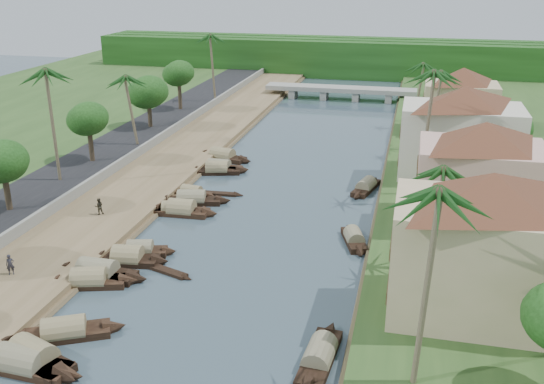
% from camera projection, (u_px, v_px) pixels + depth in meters
% --- Properties ---
extents(ground, '(220.00, 220.00, 0.00)m').
position_uv_depth(ground, '(224.00, 282.00, 48.41)').
color(ground, '#384A54').
rests_on(ground, ground).
extents(left_bank, '(10.00, 180.00, 0.80)m').
position_uv_depth(left_bank, '(144.00, 181.00, 69.95)').
color(left_bank, brown).
rests_on(left_bank, ground).
extents(right_bank, '(16.00, 180.00, 1.20)m').
position_uv_depth(right_bank, '(459.00, 205.00, 62.29)').
color(right_bank, '#28471C').
rests_on(right_bank, ground).
extents(road, '(8.00, 180.00, 1.40)m').
position_uv_depth(road, '(78.00, 173.00, 71.69)').
color(road, black).
rests_on(road, ground).
extents(retaining_wall, '(0.40, 180.00, 1.10)m').
position_uv_depth(retaining_wall, '(110.00, 170.00, 70.53)').
color(retaining_wall, slate).
rests_on(retaining_wall, left_bank).
extents(treeline, '(120.00, 14.00, 8.00)m').
position_uv_depth(treeline, '(357.00, 57.00, 138.07)').
color(treeline, '#17390F').
rests_on(treeline, ground).
extents(bridge, '(28.00, 4.00, 2.40)m').
position_uv_depth(bridge, '(340.00, 90.00, 113.37)').
color(bridge, gray).
rests_on(bridge, ground).
extents(building_near, '(14.85, 14.85, 10.20)m').
position_uv_depth(building_near, '(485.00, 244.00, 40.23)').
color(building_near, '#D2B48D').
rests_on(building_near, right_bank).
extents(building_mid, '(14.11, 14.11, 9.70)m').
position_uv_depth(building_mid, '(480.00, 173.00, 54.67)').
color(building_mid, '#D2A595').
rests_on(building_mid, right_bank).
extents(building_far, '(15.59, 15.59, 10.20)m').
position_uv_depth(building_far, '(461.00, 131.00, 67.55)').
color(building_far, beige).
rests_on(building_far, right_bank).
extents(building_distant, '(12.62, 12.62, 9.20)m').
position_uv_depth(building_distant, '(460.00, 100.00, 85.72)').
color(building_distant, '#D2B48D').
rests_on(building_distant, right_bank).
extents(sampan_0, '(9.09, 2.34, 2.35)m').
position_uv_depth(sampan_0, '(22.00, 364.00, 37.83)').
color(sampan_0, black).
rests_on(sampan_0, ground).
extents(sampan_1, '(8.51, 4.69, 2.46)m').
position_uv_depth(sampan_1, '(33.00, 358.00, 38.41)').
color(sampan_1, black).
rests_on(sampan_1, ground).
extents(sampan_2, '(8.24, 5.32, 2.21)m').
position_uv_depth(sampan_2, '(65.00, 332.00, 41.08)').
color(sampan_2, black).
rests_on(sampan_2, ground).
extents(sampan_3, '(8.91, 2.14, 2.37)m').
position_uv_depth(sampan_3, '(98.00, 273.00, 49.02)').
color(sampan_3, black).
rests_on(sampan_3, ground).
extents(sampan_4, '(8.02, 3.86, 2.23)m').
position_uv_depth(sampan_4, '(89.00, 281.00, 47.75)').
color(sampan_4, black).
rests_on(sampan_4, ground).
extents(sampan_5, '(7.44, 2.69, 2.31)m').
position_uv_depth(sampan_5, '(128.00, 258.00, 51.38)').
color(sampan_5, black).
rests_on(sampan_5, ground).
extents(sampan_6, '(6.61, 3.10, 1.97)m').
position_uv_depth(sampan_6, '(140.00, 251.00, 52.77)').
color(sampan_6, black).
rests_on(sampan_6, ground).
extents(sampan_7, '(6.64, 2.70, 1.80)m').
position_uv_depth(sampan_7, '(173.00, 210.00, 61.68)').
color(sampan_7, black).
rests_on(sampan_7, ground).
extents(sampan_8, '(7.84, 2.32, 2.39)m').
position_uv_depth(sampan_8, '(182.00, 210.00, 61.42)').
color(sampan_8, black).
rests_on(sampan_8, ground).
extents(sampan_9, '(8.77, 3.53, 2.18)m').
position_uv_depth(sampan_9, '(192.00, 200.00, 64.21)').
color(sampan_9, black).
rests_on(sampan_9, ground).
extents(sampan_10, '(6.47, 2.19, 1.81)m').
position_uv_depth(sampan_10, '(191.00, 193.00, 66.08)').
color(sampan_10, black).
rests_on(sampan_10, ground).
extents(sampan_11, '(7.99, 3.65, 2.24)m').
position_uv_depth(sampan_11, '(217.00, 170.00, 73.50)').
color(sampan_11, black).
rests_on(sampan_11, ground).
extents(sampan_12, '(7.93, 1.75, 1.92)m').
position_uv_depth(sampan_12, '(219.00, 167.00, 74.77)').
color(sampan_12, black).
rests_on(sampan_12, ground).
extents(sampan_13, '(8.87, 3.79, 2.36)m').
position_uv_depth(sampan_13, '(223.00, 157.00, 78.65)').
color(sampan_13, black).
rests_on(sampan_13, ground).
extents(sampan_14, '(2.24, 8.72, 2.10)m').
position_uv_depth(sampan_14, '(319.00, 357.00, 38.51)').
color(sampan_14, black).
rests_on(sampan_14, ground).
extents(sampan_15, '(3.44, 6.89, 1.87)m').
position_uv_depth(sampan_15, '(354.00, 239.00, 55.08)').
color(sampan_15, black).
rests_on(sampan_15, ground).
extents(sampan_16, '(3.34, 7.97, 1.96)m').
position_uv_depth(sampan_16, '(366.00, 187.00, 67.92)').
color(sampan_16, black).
rests_on(sampan_16, ground).
extents(canoe_1, '(4.99, 2.39, 0.81)m').
position_uv_depth(canoe_1, '(168.00, 272.00, 49.80)').
color(canoe_1, black).
rests_on(canoe_1, ground).
extents(canoe_2, '(5.96, 1.23, 0.86)m').
position_uv_depth(canoe_2, '(218.00, 194.00, 66.78)').
color(canoe_2, black).
rests_on(canoe_2, ground).
extents(palm_0, '(3.20, 3.20, 13.37)m').
position_uv_depth(palm_0, '(433.00, 196.00, 30.90)').
color(palm_0, '#77694F').
rests_on(palm_0, ground).
extents(palm_1, '(3.20, 3.20, 9.83)m').
position_uv_depth(palm_1, '(440.00, 171.00, 45.35)').
color(palm_1, '#77694F').
rests_on(palm_1, ground).
extents(palm_2, '(3.20, 3.20, 14.35)m').
position_uv_depth(palm_2, '(430.00, 75.00, 59.30)').
color(palm_2, '#77694F').
rests_on(palm_2, ground).
extents(palm_3, '(3.20, 3.20, 11.63)m').
position_uv_depth(palm_3, '(436.00, 74.00, 75.63)').
color(palm_3, '#77694F').
rests_on(palm_3, ground).
extents(palm_5, '(3.20, 3.20, 13.64)m').
position_uv_depth(palm_5, '(46.00, 73.00, 63.16)').
color(palm_5, '#77694F').
rests_on(palm_5, ground).
extents(palm_6, '(3.20, 3.20, 10.46)m').
position_uv_depth(palm_6, '(131.00, 79.00, 77.59)').
color(palm_6, '#77694F').
rests_on(palm_6, ground).
extents(palm_7, '(3.20, 3.20, 10.26)m').
position_uv_depth(palm_7, '(420.00, 65.00, 90.55)').
color(palm_7, '#77694F').
rests_on(palm_7, ground).
extents(palm_8, '(3.20, 3.20, 12.77)m').
position_uv_depth(palm_8, '(212.00, 37.00, 102.44)').
color(palm_8, '#77694F').
rests_on(palm_8, ground).
extents(tree_2, '(4.81, 4.81, 6.86)m').
position_uv_depth(tree_2, '(2.00, 162.00, 57.50)').
color(tree_2, '#4C3D2B').
rests_on(tree_2, ground).
extents(tree_3, '(4.60, 4.60, 7.09)m').
position_uv_depth(tree_3, '(88.00, 120.00, 72.09)').
color(tree_3, '#4C3D2B').
rests_on(tree_3, ground).
extents(tree_4, '(5.49, 5.49, 7.35)m').
position_uv_depth(tree_4, '(148.00, 93.00, 87.68)').
color(tree_4, '#4C3D2B').
rests_on(tree_4, ground).
extents(tree_5, '(4.70, 4.70, 7.79)m').
position_uv_depth(tree_5, '(179.00, 74.00, 98.37)').
color(tree_5, '#4C3D2B').
rests_on(tree_5, ground).
extents(tree_6, '(5.00, 5.00, 7.15)m').
position_uv_depth(tree_6, '(505.00, 130.00, 68.61)').
color(tree_6, '#4C3D2B').
rests_on(tree_6, ground).
extents(person_near, '(0.74, 0.70, 1.70)m').
position_uv_depth(person_near, '(10.00, 265.00, 47.67)').
color(person_near, '#2A2931').
rests_on(person_near, left_bank).
extents(person_far, '(1.02, 0.97, 1.66)m').
position_uv_depth(person_far, '(99.00, 206.00, 59.23)').
color(person_far, '#2C291F').
rests_on(person_far, left_bank).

